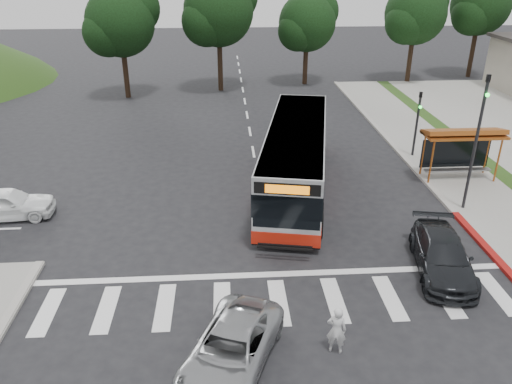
{
  "coord_description": "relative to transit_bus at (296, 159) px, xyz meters",
  "views": [
    {
      "loc": [
        -1.73,
        -19.16,
        11.07
      ],
      "look_at": [
        -0.43,
        0.76,
        1.6
      ],
      "focal_mm": 35.0,
      "sensor_mm": 36.0,
      "label": 1
    }
  ],
  "objects": [
    {
      "name": "curb_east_red",
      "position": [
        7.14,
        -6.47,
        -1.59
      ],
      "size": [
        0.32,
        6.0,
        0.15
      ],
      "primitive_type": "cube",
      "color": "maroon",
      "rests_on": "ground"
    },
    {
      "name": "tree_ne_a",
      "position": [
        14.22,
        23.59,
        4.72
      ],
      "size": [
        6.16,
        5.74,
        9.3
      ],
      "color": "black",
      "rests_on": "parking_lot"
    },
    {
      "name": "tree_ne_b",
      "position": [
        21.21,
        25.59,
        5.25
      ],
      "size": [
        6.16,
        5.74,
        10.02
      ],
      "color": "black",
      "rests_on": "ground"
    },
    {
      "name": "tree_north_b",
      "position": [
        4.21,
        23.59,
        3.99
      ],
      "size": [
        5.72,
        5.33,
        8.43
      ],
      "color": "black",
      "rests_on": "ground"
    },
    {
      "name": "pedestrian",
      "position": [
        -0.38,
        -11.97,
        -0.85
      ],
      "size": [
        0.69,
        0.55,
        1.64
      ],
      "primitive_type": "imported",
      "rotation": [
        0.0,
        0.0,
        2.85
      ],
      "color": "silver",
      "rests_on": "ground"
    },
    {
      "name": "dark_sedan",
      "position": [
        4.59,
        -7.94,
        -0.97
      ],
      "size": [
        2.82,
        5.09,
        1.4
      ],
      "primitive_type": "imported",
      "rotation": [
        0.0,
        0.0,
        -0.19
      ],
      "color": "black",
      "rests_on": "ground"
    },
    {
      "name": "crosswalk_ladder",
      "position": [
        -1.86,
        -9.47,
        -1.66
      ],
      "size": [
        18.0,
        2.6,
        0.01
      ],
      "primitive_type": "cube",
      "color": "silver",
      "rests_on": "ground"
    },
    {
      "name": "traffic_signal_ne_tall",
      "position": [
        7.74,
        -2.98,
        2.21
      ],
      "size": [
        0.18,
        0.37,
        6.5
      ],
      "color": "black",
      "rests_on": "ground"
    },
    {
      "name": "west_car_white",
      "position": [
        -13.78,
        -2.38,
        -0.95
      ],
      "size": [
        4.38,
        2.09,
        1.45
      ],
      "primitive_type": "imported",
      "rotation": [
        0.0,
        0.0,
        1.66
      ],
      "color": "white",
      "rests_on": "ground"
    },
    {
      "name": "transit_bus",
      "position": [
        0.0,
        0.0,
        0.0
      ],
      "size": [
        5.26,
        13.21,
        3.34
      ],
      "primitive_type": null,
      "rotation": [
        0.0,
        0.0,
        -0.2
      ],
      "color": "#B2B5B7",
      "rests_on": "ground"
    },
    {
      "name": "sidewalk_east",
      "position": [
        9.14,
        3.53,
        -1.61
      ],
      "size": [
        4.0,
        40.0,
        0.12
      ],
      "primitive_type": "cube",
      "color": "gray",
      "rests_on": "ground"
    },
    {
      "name": "ground",
      "position": [
        -1.86,
        -4.47,
        -1.67
      ],
      "size": [
        140.0,
        140.0,
        0.0
      ],
      "primitive_type": "plane",
      "color": "black",
      "rests_on": "ground"
    },
    {
      "name": "curb_east",
      "position": [
        7.14,
        3.53,
        -1.59
      ],
      "size": [
        0.3,
        40.0,
        0.15
      ],
      "primitive_type": "cube",
      "color": "#9E9991",
      "rests_on": "ground"
    },
    {
      "name": "traffic_signal_ne_short",
      "position": [
        7.74,
        4.02,
        0.81
      ],
      "size": [
        0.18,
        0.37,
        4.0
      ],
      "color": "black",
      "rests_on": "ground"
    },
    {
      "name": "tree_north_a",
      "position": [
        -3.78,
        21.6,
        5.25
      ],
      "size": [
        6.6,
        6.15,
        10.17
      ],
      "color": "black",
      "rests_on": "ground"
    },
    {
      "name": "bus_shelter",
      "position": [
        8.94,
        0.63,
        0.68
      ],
      "size": [
        4.2,
        1.6,
        2.86
      ],
      "color": "#9F4F1A",
      "rests_on": "sidewalk_east"
    },
    {
      "name": "tree_north_c",
      "position": [
        -11.78,
        19.59,
        4.62
      ],
      "size": [
        6.16,
        5.74,
        9.3
      ],
      "color": "black",
      "rests_on": "ground"
    },
    {
      "name": "silver_suv_south",
      "position": [
        -3.6,
        -12.41,
        -1.02
      ],
      "size": [
        3.74,
        5.16,
        1.3
      ],
      "primitive_type": "imported",
      "rotation": [
        0.0,
        0.0,
        -0.38
      ],
      "color": "#9D9FA2",
      "rests_on": "ground"
    }
  ]
}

